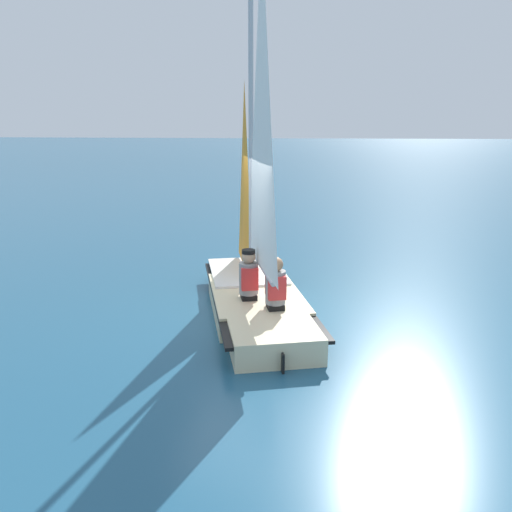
# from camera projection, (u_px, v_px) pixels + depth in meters

# --- Properties ---
(ground_plane) EXTENTS (260.00, 260.00, 0.00)m
(ground_plane) POSITION_uv_depth(u_px,v_px,m) (256.00, 312.00, 8.31)
(ground_plane) COLOR #235675
(sailboat_main) EXTENTS (2.60, 4.31, 5.72)m
(sailboat_main) POSITION_uv_depth(u_px,v_px,m) (256.00, 264.00, 8.08)
(sailboat_main) COLOR beige
(sailboat_main) RESTS_ON ground_plane
(sailor_helm) EXTENTS (0.38, 0.40, 1.16)m
(sailor_helm) POSITION_uv_depth(u_px,v_px,m) (249.00, 283.00, 7.80)
(sailor_helm) COLOR black
(sailor_helm) RESTS_ON ground_plane
(sailor_crew) EXTENTS (0.38, 0.40, 1.16)m
(sailor_crew) POSITION_uv_depth(u_px,v_px,m) (275.00, 293.00, 7.38)
(sailor_crew) COLOR black
(sailor_crew) RESTS_ON ground_plane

